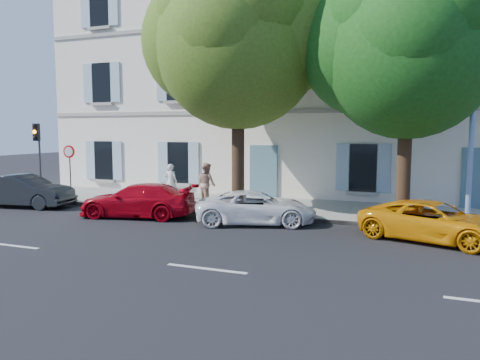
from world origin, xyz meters
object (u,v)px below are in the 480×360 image
at_px(tree_right, 408,53).
at_px(traffic_light, 38,144).
at_px(tree_left, 238,47).
at_px(street_lamp, 475,76).
at_px(car_red_coupe, 138,200).
at_px(car_white_coupe, 256,207).
at_px(car_dark_sedan, 24,191).
at_px(car_yellow_supercar, 434,222).
at_px(road_sign, 70,161).
at_px(pedestrian_a, 171,182).
at_px(pedestrian_b, 207,184).

xyz_separation_m(tree_right, traffic_light, (-15.62, 0.01, -3.08)).
distance_m(tree_left, street_lamp, 8.02).
relative_size(car_red_coupe, car_white_coupe, 1.05).
relative_size(car_dark_sedan, car_red_coupe, 0.95).
relative_size(tree_right, traffic_light, 2.57).
bearing_deg(car_yellow_supercar, tree_right, 43.20).
xyz_separation_m(car_red_coupe, road_sign, (-4.54, 1.66, 1.25)).
bearing_deg(tree_left, car_dark_sedan, -168.48).
bearing_deg(car_dark_sedan, street_lamp, -93.17).
xyz_separation_m(road_sign, street_lamp, (15.60, 0.25, 2.97)).
xyz_separation_m(tree_right, pedestrian_a, (-9.64, 1.47, -4.69)).
xyz_separation_m(car_dark_sedan, tree_left, (8.81, 1.80, 5.55)).
xyz_separation_m(tree_right, road_sign, (-13.62, -0.25, -3.77)).
distance_m(pedestrian_a, pedestrian_b, 2.19).
height_order(car_dark_sedan, road_sign, road_sign).
bearing_deg(road_sign, tree_right, 1.05).
relative_size(road_sign, street_lamp, 0.29).
xyz_separation_m(car_yellow_supercar, pedestrian_b, (-8.51, 2.78, 0.43)).
relative_size(car_yellow_supercar, traffic_light, 1.24).
bearing_deg(car_yellow_supercar, car_red_coupe, 107.46).
distance_m(tree_left, road_sign, 8.85).
relative_size(car_yellow_supercar, pedestrian_a, 2.62).
distance_m(road_sign, pedestrian_a, 4.44).
distance_m(car_dark_sedan, tree_right, 15.64).
relative_size(car_red_coupe, traffic_light, 1.28).
relative_size(car_red_coupe, tree_right, 0.50).
relative_size(tree_right, street_lamp, 1.03).
distance_m(car_white_coupe, pedestrian_a, 5.84).
distance_m(car_dark_sedan, car_white_coupe, 10.11).
height_order(car_yellow_supercar, road_sign, road_sign).
height_order(car_dark_sedan, car_red_coupe, car_dark_sedan).
xyz_separation_m(car_yellow_supercar, street_lamp, (1.03, 2.01, 4.26)).
height_order(car_yellow_supercar, tree_right, tree_right).
relative_size(car_white_coupe, tree_right, 0.47).
bearing_deg(tree_right, street_lamp, -0.01).
xyz_separation_m(car_red_coupe, car_yellow_supercar, (10.03, -0.10, -0.05)).
xyz_separation_m(car_white_coupe, pedestrian_a, (-5.01, 2.99, 0.37)).
bearing_deg(pedestrian_b, pedestrian_a, 14.67).
xyz_separation_m(car_red_coupe, pedestrian_b, (1.52, 2.68, 0.39)).
height_order(tree_right, traffic_light, tree_right).
bearing_deg(road_sign, car_red_coupe, -20.11).
xyz_separation_m(tree_left, road_sign, (-7.69, -0.33, -4.35)).
bearing_deg(tree_right, car_white_coupe, -161.90).
bearing_deg(pedestrian_b, traffic_light, 38.82).
xyz_separation_m(car_yellow_supercar, road_sign, (-14.57, 1.77, 1.29)).
bearing_deg(traffic_light, street_lamp, -0.04).
relative_size(car_red_coupe, pedestrian_b, 2.49).
distance_m(car_yellow_supercar, tree_left, 9.14).
distance_m(car_dark_sedan, pedestrian_b, 7.60).
distance_m(car_yellow_supercar, pedestrian_a, 11.15).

